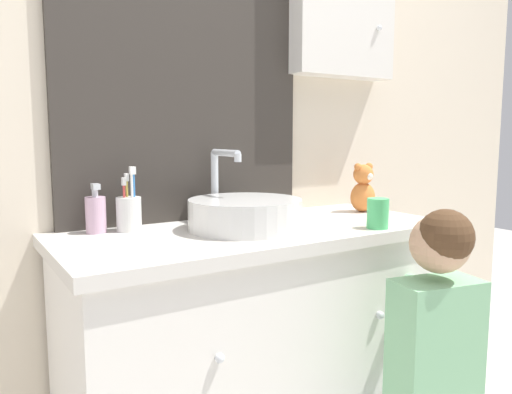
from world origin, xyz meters
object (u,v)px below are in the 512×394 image
at_px(child_figure, 434,369).
at_px(sink_basin, 245,213).
at_px(toothbrush_holder, 129,212).
at_px(teddy_bear, 363,189).
at_px(drinking_cup, 378,213).
at_px(soap_dispenser, 96,214).

bearing_deg(child_figure, sink_basin, 126.14).
bearing_deg(toothbrush_holder, child_figure, -43.89).
bearing_deg(teddy_bear, child_figure, -113.38).
xyz_separation_m(sink_basin, teddy_bear, (0.53, 0.06, 0.03)).
distance_m(sink_basin, child_figure, 0.66).
height_order(child_figure, drinking_cup, child_figure).
bearing_deg(drinking_cup, sink_basin, 149.54).
relative_size(sink_basin, drinking_cup, 4.30).
distance_m(child_figure, drinking_cup, 0.45).
height_order(toothbrush_holder, child_figure, toothbrush_holder).
bearing_deg(sink_basin, teddy_bear, 6.69).
height_order(soap_dispenser, drinking_cup, soap_dispenser).
bearing_deg(soap_dispenser, teddy_bear, -6.88).
distance_m(child_figure, teddy_bear, 0.68).
bearing_deg(teddy_bear, soap_dispenser, 173.12).
distance_m(sink_basin, drinking_cup, 0.39).
bearing_deg(sink_basin, soap_dispenser, 155.75).
bearing_deg(teddy_bear, toothbrush_holder, 173.66).
distance_m(soap_dispenser, drinking_cup, 0.81).
relative_size(toothbrush_holder, drinking_cup, 2.08).
bearing_deg(soap_dispenser, toothbrush_holder, -11.79).
bearing_deg(drinking_cup, soap_dispenser, 152.75).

